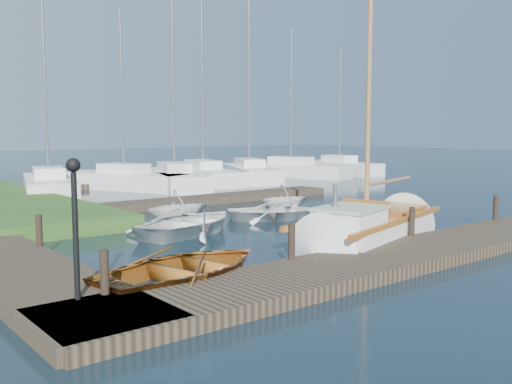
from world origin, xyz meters
TOP-DOWN VIEW (x-y plane):
  - ground at (0.00, 0.00)m, footprint 160.00×160.00m
  - near_dock at (0.00, -6.00)m, footprint 18.00×2.20m
  - far_dock at (2.00, 6.50)m, footprint 14.00×1.60m
  - pontoon at (10.00, 16.00)m, footprint 30.00×1.60m
  - mooring_post_0 at (-7.50, -5.00)m, footprint 0.16×0.16m
  - mooring_post_1 at (-3.00, -5.00)m, footprint 0.16×0.16m
  - mooring_post_2 at (1.50, -5.00)m, footprint 0.16×0.16m
  - mooring_post_3 at (6.00, -5.00)m, footprint 0.16×0.16m
  - mooring_post_4 at (-7.00, 0.00)m, footprint 0.16×0.16m
  - lamp_post at (-8.00, -5.00)m, footprint 0.24×0.24m
  - sailboat at (1.06, -3.94)m, footprint 7.41×3.78m
  - dinghy at (-5.41, -4.36)m, footprint 4.58×3.61m
  - tender_a at (-2.13, 0.62)m, footprint 4.93×4.27m
  - tender_b at (-1.17, 2.90)m, footprint 2.43×2.12m
  - tender_c at (1.80, 1.06)m, footprint 4.29×3.86m
  - tender_d at (3.83, 2.82)m, footprint 2.44×2.22m
  - marina_boat_0 at (-1.99, 13.82)m, footprint 4.20×7.97m
  - marina_boat_1 at (2.26, 14.29)m, footprint 5.10×7.82m
  - marina_boat_2 at (4.91, 13.41)m, footprint 4.74×8.65m
  - marina_boat_3 at (7.69, 14.68)m, footprint 3.92×8.40m
  - marina_boat_4 at (11.10, 14.44)m, footprint 5.46×8.53m
  - marina_boat_5 at (14.96, 14.69)m, footprint 4.60×8.65m
  - marina_boat_6 at (19.40, 14.29)m, footprint 2.60×7.05m

SIDE VIEW (x-z plane):
  - ground at x=0.00m, z-range 0.00..0.00m
  - near_dock at x=0.00m, z-range 0.00..0.30m
  - far_dock at x=2.00m, z-range 0.00..0.30m
  - pontoon at x=10.00m, z-range 0.00..0.30m
  - sailboat at x=1.06m, z-range -4.57..5.26m
  - tender_c at x=1.80m, z-range 0.00..0.73m
  - tender_a at x=-2.13m, z-range 0.00..0.86m
  - dinghy at x=-5.41m, z-range 0.00..0.86m
  - tender_d at x=3.83m, z-range 0.00..1.10m
  - marina_boat_5 at x=14.96m, z-range -4.46..5.59m
  - marina_boat_1 at x=2.26m, z-range -4.23..5.36m
  - marina_boat_6 at x=19.40m, z-range -4.09..5.21m
  - marina_boat_4 at x=11.10m, z-range -5.21..6.35m
  - marina_boat_0 at x=-1.99m, z-range -5.20..6.35m
  - marina_boat_2 at x=4.91m, z-range -5.72..6.89m
  - marina_boat_3 at x=7.69m, z-range -5.65..6.82m
  - tender_b at x=-1.17m, z-range 0.00..1.24m
  - mooring_post_0 at x=-7.50m, z-range 0.30..1.10m
  - mooring_post_1 at x=-3.00m, z-range 0.30..1.10m
  - mooring_post_2 at x=1.50m, z-range 0.30..1.10m
  - mooring_post_3 at x=6.00m, z-range 0.30..1.10m
  - mooring_post_4 at x=-7.00m, z-range 0.30..1.10m
  - lamp_post at x=-8.00m, z-range 0.65..3.09m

